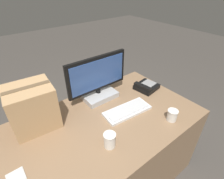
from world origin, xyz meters
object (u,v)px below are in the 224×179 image
object	(u,v)px
monitor	(98,82)
desk_phone	(146,87)
cardboard_box	(33,107)
paper_cup_right	(172,115)
keyboard	(127,110)
sticky_note_pad	(16,177)
paper_cup_left	(110,140)

from	to	relation	value
monitor	desk_phone	bearing A→B (deg)	-22.24
cardboard_box	paper_cup_right	bearing A→B (deg)	-35.44
paper_cup_right	cardboard_box	distance (m)	1.04
keyboard	sticky_note_pad	bearing A→B (deg)	-172.81
keyboard	desk_phone	xyz separation A→B (m)	(0.38, 0.14, 0.01)
paper_cup_left	desk_phone	bearing A→B (deg)	24.93
keyboard	sticky_note_pad	distance (m)	0.87
monitor	keyboard	size ratio (longest dim) A/B	1.40
keyboard	cardboard_box	bearing A→B (deg)	158.51
keyboard	paper_cup_right	world-z (taller)	paper_cup_right
sticky_note_pad	paper_cup_right	bearing A→B (deg)	-13.02
monitor	keyboard	xyz separation A→B (m)	(0.07, -0.33, -0.15)
sticky_note_pad	keyboard	bearing A→B (deg)	2.21
sticky_note_pad	paper_cup_left	bearing A→B (deg)	-15.34
sticky_note_pad	desk_phone	bearing A→B (deg)	8.00
keyboard	sticky_note_pad	size ratio (longest dim) A/B	4.40
keyboard	cardboard_box	world-z (taller)	cardboard_box
cardboard_box	sticky_note_pad	size ratio (longest dim) A/B	3.54
desk_phone	sticky_note_pad	world-z (taller)	desk_phone
paper_cup_right	sticky_note_pad	size ratio (longest dim) A/B	0.99
paper_cup_right	sticky_note_pad	distance (m)	1.11
monitor	sticky_note_pad	xyz separation A→B (m)	(-0.81, -0.36, -0.16)
keyboard	desk_phone	bearing A→B (deg)	25.52
paper_cup_right	desk_phone	bearing A→B (deg)	68.05
monitor	keyboard	world-z (taller)	monitor
desk_phone	paper_cup_right	distance (m)	0.46
keyboard	paper_cup_left	distance (m)	0.37
paper_cup_right	cardboard_box	world-z (taller)	cardboard_box
paper_cup_left	sticky_note_pad	size ratio (longest dim) A/B	1.14
paper_cup_left	paper_cup_right	bearing A→B (deg)	-10.57
paper_cup_right	cardboard_box	bearing A→B (deg)	144.56
keyboard	paper_cup_right	size ratio (longest dim) A/B	4.46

